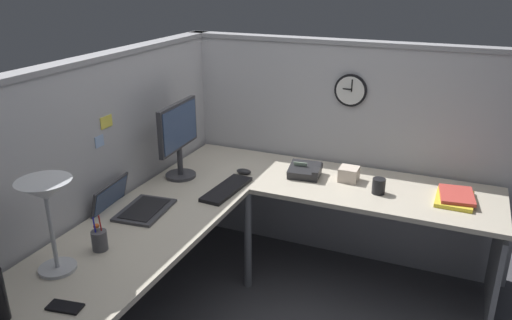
% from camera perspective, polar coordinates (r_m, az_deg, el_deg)
% --- Properties ---
extents(ground_plane, '(6.80, 6.80, 0.00)m').
position_cam_1_polar(ground_plane, '(3.34, 0.55, -16.20)').
color(ground_plane, '#47474C').
extents(cubicle_wall_back, '(2.57, 0.12, 1.58)m').
position_cam_1_polar(cubicle_wall_back, '(3.07, -17.32, -3.54)').
color(cubicle_wall_back, '#B2B2B7').
rests_on(cubicle_wall_back, ground).
extents(cubicle_wall_right, '(0.12, 2.37, 1.58)m').
position_cam_1_polar(cubicle_wall_right, '(3.62, 9.78, 0.93)').
color(cubicle_wall_right, '#B2B2B7').
rests_on(cubicle_wall_right, ground).
extents(desk, '(2.35, 2.15, 0.73)m').
position_cam_1_polar(desk, '(2.86, 0.35, -7.97)').
color(desk, beige).
rests_on(desk, ground).
extents(monitor, '(0.46, 0.20, 0.50)m').
position_cam_1_polar(monitor, '(3.24, -8.83, 2.88)').
color(monitor, '#38383D').
rests_on(monitor, desk).
extents(laptop, '(0.38, 0.41, 0.22)m').
position_cam_1_polar(laptop, '(2.95, -14.24, -5.03)').
color(laptop, '#38383D').
rests_on(laptop, desk).
extents(keyboard, '(0.44, 0.17, 0.02)m').
position_cam_1_polar(keyboard, '(3.10, -3.36, -3.34)').
color(keyboard, black).
rests_on(keyboard, desk).
extents(computer_mouse, '(0.06, 0.10, 0.03)m').
position_cam_1_polar(computer_mouse, '(3.35, -1.40, -1.32)').
color(computer_mouse, '#232326').
rests_on(computer_mouse, desk).
extents(desk_lamp_dome, '(0.24, 0.24, 0.44)m').
position_cam_1_polar(desk_lamp_dome, '(2.35, -22.86, -4.00)').
color(desk_lamp_dome, '#B7BABF').
rests_on(desk_lamp_dome, desk).
extents(pen_cup, '(0.08, 0.08, 0.18)m').
position_cam_1_polar(pen_cup, '(2.58, -17.45, -8.71)').
color(pen_cup, '#4C4C51').
rests_on(pen_cup, desk).
extents(cell_phone, '(0.09, 0.15, 0.01)m').
position_cam_1_polar(cell_phone, '(2.25, -20.99, -15.40)').
color(cell_phone, black).
rests_on(cell_phone, desk).
extents(office_phone, '(0.21, 0.22, 0.11)m').
position_cam_1_polar(office_phone, '(3.31, 5.71, -1.28)').
color(office_phone, '#232326').
rests_on(office_phone, desk).
extents(book_stack, '(0.30, 0.23, 0.04)m').
position_cam_1_polar(book_stack, '(3.19, 21.82, -3.99)').
color(book_stack, yellow).
rests_on(book_stack, desk).
extents(coffee_mug, '(0.08, 0.08, 0.10)m').
position_cam_1_polar(coffee_mug, '(3.14, 13.84, -2.91)').
color(coffee_mug, black).
rests_on(coffee_mug, desk).
extents(tissue_box, '(0.12, 0.12, 0.09)m').
position_cam_1_polar(tissue_box, '(3.29, 10.55, -1.59)').
color(tissue_box, beige).
rests_on(tissue_box, desk).
extents(wall_clock, '(0.04, 0.22, 0.22)m').
position_cam_1_polar(wall_clock, '(3.43, 10.77, 7.84)').
color(wall_clock, black).
extents(pinned_note_leftmost, '(0.07, 0.00, 0.06)m').
position_cam_1_polar(pinned_note_leftmost, '(2.91, -17.45, 2.04)').
color(pinned_note_leftmost, '#99B7E5').
extents(pinned_note_middle, '(0.10, 0.00, 0.07)m').
position_cam_1_polar(pinned_note_middle, '(2.93, -16.73, 4.19)').
color(pinned_note_middle, '#EAD84C').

